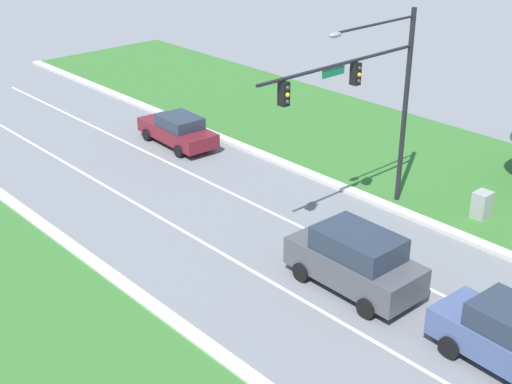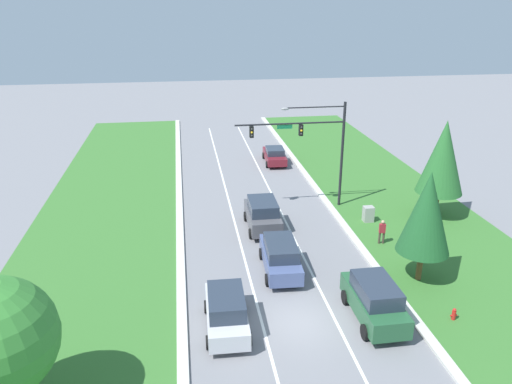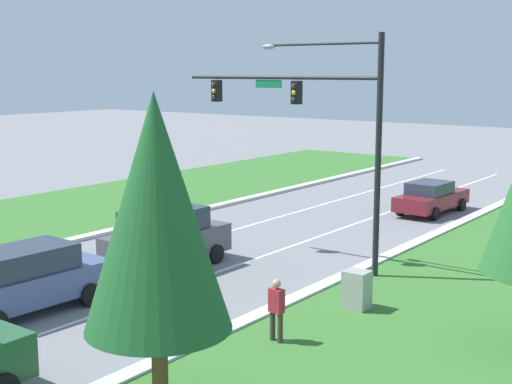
# 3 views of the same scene
# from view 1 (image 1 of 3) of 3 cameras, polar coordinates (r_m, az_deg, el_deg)

# --- Properties ---
(traffic_signal_mast) EXTENTS (8.02, 0.41, 7.97)m
(traffic_signal_mast) POSITION_cam_1_polar(r_m,az_deg,el_deg) (26.75, 9.13, 8.18)
(traffic_signal_mast) COLOR black
(traffic_signal_mast) RESTS_ON ground_plane
(graphite_suv) EXTENTS (2.27, 4.63, 2.09)m
(graphite_suv) POSITION_cam_1_polar(r_m,az_deg,el_deg) (23.62, 7.94, -5.39)
(graphite_suv) COLOR #4C4C51
(graphite_suv) RESTS_ON ground_plane
(burgundy_sedan) EXTENTS (2.18, 4.79, 1.55)m
(burgundy_sedan) POSITION_cam_1_polar(r_m,az_deg,el_deg) (35.67, -6.27, 4.95)
(burgundy_sedan) COLOR maroon
(burgundy_sedan) RESTS_ON ground_plane
(utility_cabinet) EXTENTS (0.70, 0.60, 1.18)m
(utility_cabinet) POSITION_cam_1_polar(r_m,az_deg,el_deg) (29.40, 17.61, -1.06)
(utility_cabinet) COLOR #9E9E99
(utility_cabinet) RESTS_ON ground_plane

